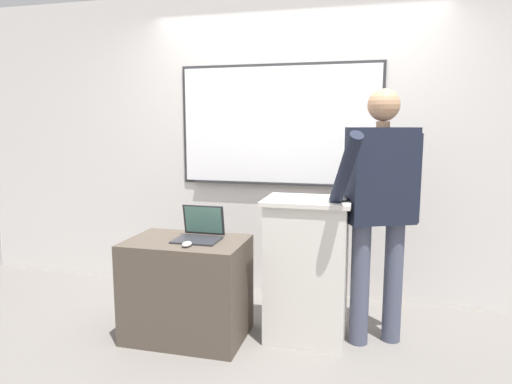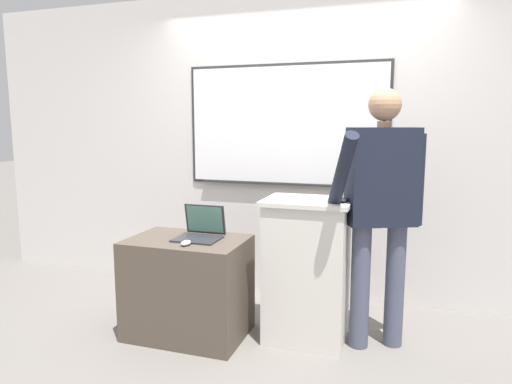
{
  "view_description": "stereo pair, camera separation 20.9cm",
  "coord_description": "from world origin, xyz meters",
  "px_view_note": "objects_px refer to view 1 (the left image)",
  "views": [
    {
      "loc": [
        0.69,
        -2.69,
        1.53
      ],
      "look_at": [
        -0.1,
        0.36,
        1.06
      ],
      "focal_mm": 32.0,
      "sensor_mm": 36.0,
      "label": 1
    },
    {
      "loc": [
        0.89,
        -2.64,
        1.53
      ],
      "look_at": [
        -0.1,
        0.36,
        1.06
      ],
      "focal_mm": 32.0,
      "sensor_mm": 36.0,
      "label": 2
    }
  ],
  "objects_px": {
    "wireless_keyboard": "(310,199)",
    "lectern_podium": "(307,269)",
    "person_presenter": "(380,199)",
    "computer_mouse_by_keyboard": "(344,199)",
    "side_desk": "(187,289)",
    "computer_mouse_by_laptop": "(187,244)",
    "laptop": "(200,230)"
  },
  "relations": [
    {
      "from": "side_desk",
      "to": "wireless_keyboard",
      "type": "relative_size",
      "value": 2.12
    },
    {
      "from": "person_presenter",
      "to": "wireless_keyboard",
      "type": "distance_m",
      "value": 0.48
    },
    {
      "from": "person_presenter",
      "to": "laptop",
      "type": "height_order",
      "value": "person_presenter"
    },
    {
      "from": "lectern_podium",
      "to": "laptop",
      "type": "xyz_separation_m",
      "value": [
        -0.75,
        -0.13,
        0.27
      ]
    },
    {
      "from": "laptop",
      "to": "wireless_keyboard",
      "type": "xyz_separation_m",
      "value": [
        0.77,
        0.07,
        0.24
      ]
    },
    {
      "from": "wireless_keyboard",
      "to": "computer_mouse_by_laptop",
      "type": "relative_size",
      "value": 3.95
    },
    {
      "from": "computer_mouse_by_keyboard",
      "to": "laptop",
      "type": "bearing_deg",
      "value": -175.27
    },
    {
      "from": "laptop",
      "to": "wireless_keyboard",
      "type": "bearing_deg",
      "value": 5.47
    },
    {
      "from": "person_presenter",
      "to": "computer_mouse_by_laptop",
      "type": "distance_m",
      "value": 1.34
    },
    {
      "from": "computer_mouse_by_keyboard",
      "to": "lectern_podium",
      "type": "bearing_deg",
      "value": 168.76
    },
    {
      "from": "lectern_podium",
      "to": "computer_mouse_by_laptop",
      "type": "relative_size",
      "value": 10.17
    },
    {
      "from": "person_presenter",
      "to": "wireless_keyboard",
      "type": "relative_size",
      "value": 4.47
    },
    {
      "from": "person_presenter",
      "to": "computer_mouse_by_laptop",
      "type": "bearing_deg",
      "value": 174.29
    },
    {
      "from": "side_desk",
      "to": "computer_mouse_by_keyboard",
      "type": "distance_m",
      "value": 1.28
    },
    {
      "from": "person_presenter",
      "to": "computer_mouse_by_keyboard",
      "type": "relative_size",
      "value": 17.64
    },
    {
      "from": "lectern_podium",
      "to": "computer_mouse_by_keyboard",
      "type": "distance_m",
      "value": 0.58
    },
    {
      "from": "person_presenter",
      "to": "wireless_keyboard",
      "type": "bearing_deg",
      "value": 168.87
    },
    {
      "from": "wireless_keyboard",
      "to": "lectern_podium",
      "type": "bearing_deg",
      "value": 108.82
    },
    {
      "from": "person_presenter",
      "to": "computer_mouse_by_keyboard",
      "type": "xyz_separation_m",
      "value": [
        -0.24,
        -0.09,
        0.0
      ]
    },
    {
      "from": "wireless_keyboard",
      "to": "computer_mouse_by_keyboard",
      "type": "height_order",
      "value": "computer_mouse_by_keyboard"
    },
    {
      "from": "person_presenter",
      "to": "lectern_podium",
      "type": "bearing_deg",
      "value": 161.68
    },
    {
      "from": "wireless_keyboard",
      "to": "person_presenter",
      "type": "bearing_deg",
      "value": 12.55
    },
    {
      "from": "lectern_podium",
      "to": "side_desk",
      "type": "xyz_separation_m",
      "value": [
        -0.83,
        -0.2,
        -0.15
      ]
    },
    {
      "from": "side_desk",
      "to": "laptop",
      "type": "xyz_separation_m",
      "value": [
        0.08,
        0.07,
        0.42
      ]
    },
    {
      "from": "computer_mouse_by_laptop",
      "to": "side_desk",
      "type": "bearing_deg",
      "value": 114.57
    },
    {
      "from": "side_desk",
      "to": "computer_mouse_by_laptop",
      "type": "xyz_separation_m",
      "value": [
        0.07,
        -0.16,
        0.38
      ]
    },
    {
      "from": "wireless_keyboard",
      "to": "side_desk",
      "type": "bearing_deg",
      "value": -170.72
    },
    {
      "from": "lectern_podium",
      "to": "computer_mouse_by_keyboard",
      "type": "relative_size",
      "value": 10.17
    },
    {
      "from": "laptop",
      "to": "computer_mouse_by_laptop",
      "type": "relative_size",
      "value": 3.15
    },
    {
      "from": "lectern_podium",
      "to": "computer_mouse_by_laptop",
      "type": "bearing_deg",
      "value": -154.77
    },
    {
      "from": "lectern_podium",
      "to": "person_presenter",
      "type": "bearing_deg",
      "value": 5.36
    },
    {
      "from": "laptop",
      "to": "person_presenter",
      "type": "bearing_deg",
      "value": 8.16
    }
  ]
}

